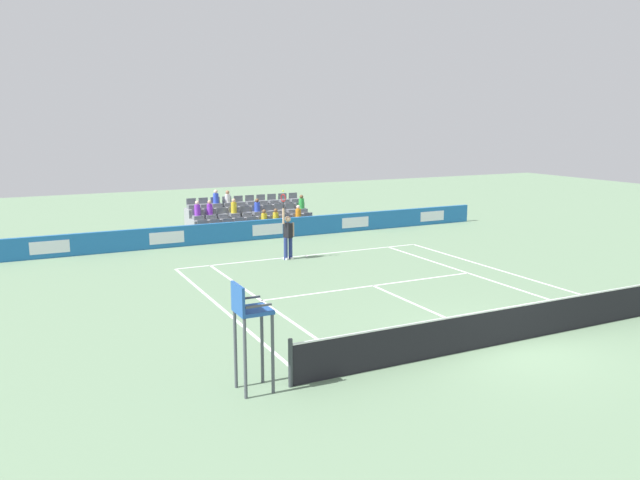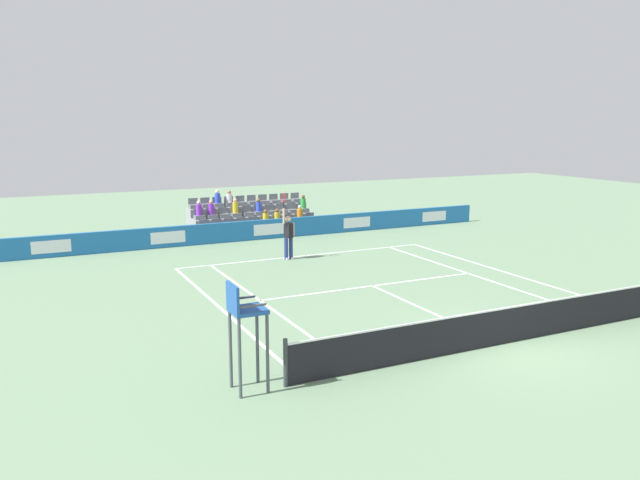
% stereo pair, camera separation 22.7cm
% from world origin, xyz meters
% --- Properties ---
extents(ground_plane, '(80.00, 80.00, 0.00)m').
position_xyz_m(ground_plane, '(0.00, 0.00, 0.00)').
color(ground_plane, gray).
extents(line_baseline, '(10.97, 0.10, 0.01)m').
position_xyz_m(line_baseline, '(0.00, -11.89, 0.00)').
color(line_baseline, white).
rests_on(line_baseline, ground).
extents(line_service, '(8.23, 0.10, 0.01)m').
position_xyz_m(line_service, '(0.00, -6.40, 0.00)').
color(line_service, white).
rests_on(line_service, ground).
extents(line_centre_service, '(0.10, 6.40, 0.01)m').
position_xyz_m(line_centre_service, '(0.00, -3.20, 0.00)').
color(line_centre_service, white).
rests_on(line_centre_service, ground).
extents(line_singles_sideline_left, '(0.10, 11.89, 0.01)m').
position_xyz_m(line_singles_sideline_left, '(4.12, -5.95, 0.00)').
color(line_singles_sideline_left, white).
rests_on(line_singles_sideline_left, ground).
extents(line_singles_sideline_right, '(0.10, 11.89, 0.01)m').
position_xyz_m(line_singles_sideline_right, '(-4.12, -5.95, 0.00)').
color(line_singles_sideline_right, white).
rests_on(line_singles_sideline_right, ground).
extents(line_doubles_sideline_left, '(0.10, 11.89, 0.01)m').
position_xyz_m(line_doubles_sideline_left, '(5.49, -5.95, 0.00)').
color(line_doubles_sideline_left, white).
rests_on(line_doubles_sideline_left, ground).
extents(line_doubles_sideline_right, '(0.10, 11.89, 0.01)m').
position_xyz_m(line_doubles_sideline_right, '(-5.49, -5.95, 0.00)').
color(line_doubles_sideline_right, white).
rests_on(line_doubles_sideline_right, ground).
extents(line_centre_mark, '(0.10, 0.20, 0.01)m').
position_xyz_m(line_centre_mark, '(0.00, -11.79, 0.00)').
color(line_centre_mark, white).
rests_on(line_centre_mark, ground).
extents(sponsor_barrier, '(24.07, 0.22, 0.93)m').
position_xyz_m(sponsor_barrier, '(0.00, -16.22, 0.47)').
color(sponsor_barrier, '#1E66AD').
rests_on(sponsor_barrier, ground).
extents(tennis_net, '(11.97, 0.10, 1.07)m').
position_xyz_m(tennis_net, '(0.00, 0.00, 0.49)').
color(tennis_net, '#33383D').
rests_on(tennis_net, ground).
extents(tennis_player, '(0.53, 0.40, 2.85)m').
position_xyz_m(tennis_player, '(0.92, -11.58, 0.99)').
color(tennis_player, navy).
rests_on(tennis_player, ground).
extents(umpire_chair, '(0.70, 0.70, 2.34)m').
position_xyz_m(umpire_chair, '(6.76, -0.18, 1.52)').
color(umpire_chair, '#474C54').
rests_on(umpire_chair, ground).
extents(stadium_stand, '(6.20, 2.85, 2.15)m').
position_xyz_m(stadium_stand, '(0.01, -18.52, 0.55)').
color(stadium_stand, gray).
rests_on(stadium_stand, ground).
extents(loose_tennis_ball, '(0.07, 0.07, 0.07)m').
position_xyz_m(loose_tennis_ball, '(-1.38, -1.87, 0.03)').
color(loose_tennis_ball, '#D1E533').
rests_on(loose_tennis_ball, ground).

